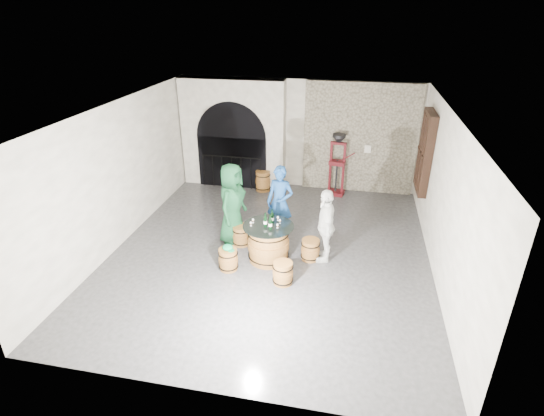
% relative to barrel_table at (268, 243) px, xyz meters
% --- Properties ---
extents(ground, '(8.00, 8.00, 0.00)m').
position_rel_barrel_table_xyz_m(ground, '(-0.02, 0.35, -0.42)').
color(ground, '#2E2E30').
rests_on(ground, ground).
extents(wall_back, '(8.00, 0.00, 8.00)m').
position_rel_barrel_table_xyz_m(wall_back, '(-0.02, 4.35, 1.18)').
color(wall_back, silver).
rests_on(wall_back, ground).
extents(wall_front, '(8.00, 0.00, 8.00)m').
position_rel_barrel_table_xyz_m(wall_front, '(-0.02, -3.65, 1.18)').
color(wall_front, silver).
rests_on(wall_front, ground).
extents(wall_left, '(0.00, 8.00, 8.00)m').
position_rel_barrel_table_xyz_m(wall_left, '(-3.52, 0.35, 1.18)').
color(wall_left, silver).
rests_on(wall_left, ground).
extents(wall_right, '(0.00, 8.00, 8.00)m').
position_rel_barrel_table_xyz_m(wall_right, '(3.48, 0.35, 1.18)').
color(wall_right, silver).
rests_on(wall_right, ground).
extents(ceiling, '(8.00, 8.00, 0.00)m').
position_rel_barrel_table_xyz_m(ceiling, '(-0.02, 0.35, 2.78)').
color(ceiling, beige).
rests_on(ceiling, wall_back).
extents(stone_facing_panel, '(3.20, 0.12, 3.18)m').
position_rel_barrel_table_xyz_m(stone_facing_panel, '(1.78, 4.29, 1.18)').
color(stone_facing_panel, gray).
rests_on(stone_facing_panel, ground).
extents(arched_opening, '(3.10, 0.60, 3.19)m').
position_rel_barrel_table_xyz_m(arched_opening, '(-1.92, 4.09, 1.17)').
color(arched_opening, silver).
rests_on(arched_opening, ground).
extents(shuttered_window, '(0.23, 1.10, 2.00)m').
position_rel_barrel_table_xyz_m(shuttered_window, '(3.36, 2.75, 1.38)').
color(shuttered_window, black).
rests_on(shuttered_window, wall_right).
extents(barrel_table, '(1.10, 1.10, 0.84)m').
position_rel_barrel_table_xyz_m(barrel_table, '(0.00, 0.00, 0.00)').
color(barrel_table, brown).
rests_on(barrel_table, ground).
extents(barrel_stool_left, '(0.42, 0.42, 0.48)m').
position_rel_barrel_table_xyz_m(barrel_stool_left, '(-0.76, 0.52, -0.18)').
color(barrel_stool_left, brown).
rests_on(barrel_stool_left, ground).
extents(barrel_stool_far, '(0.42, 0.42, 0.48)m').
position_rel_barrel_table_xyz_m(barrel_stool_far, '(0.04, 0.92, -0.18)').
color(barrel_stool_far, brown).
rests_on(barrel_stool_far, ground).
extents(barrel_stool_right, '(0.42, 0.42, 0.48)m').
position_rel_barrel_table_xyz_m(barrel_stool_right, '(0.90, 0.21, -0.18)').
color(barrel_stool_right, brown).
rests_on(barrel_stool_right, ground).
extents(barrel_stool_near_right, '(0.42, 0.42, 0.48)m').
position_rel_barrel_table_xyz_m(barrel_stool_near_right, '(0.46, -0.80, -0.18)').
color(barrel_stool_near_right, brown).
rests_on(barrel_stool_near_right, ground).
extents(barrel_stool_near_left, '(0.42, 0.42, 0.48)m').
position_rel_barrel_table_xyz_m(barrel_stool_near_left, '(-0.75, -0.53, -0.18)').
color(barrel_stool_near_left, brown).
rests_on(barrel_stool_near_left, ground).
extents(green_cap, '(0.26, 0.22, 0.12)m').
position_rel_barrel_table_xyz_m(green_cap, '(-0.75, -0.53, 0.11)').
color(green_cap, '#0B7B45').
rests_on(green_cap, barrel_stool_near_left).
extents(person_green, '(0.76, 1.02, 1.91)m').
position_rel_barrel_table_xyz_m(person_green, '(-0.99, 0.69, 0.54)').
color(person_green, '#124022').
rests_on(person_green, ground).
extents(person_blue, '(0.72, 0.55, 1.77)m').
position_rel_barrel_table_xyz_m(person_blue, '(0.04, 1.11, 0.47)').
color(person_blue, navy).
rests_on(person_blue, ground).
extents(person_white, '(0.55, 1.02, 1.66)m').
position_rel_barrel_table_xyz_m(person_white, '(1.19, 0.27, 0.41)').
color(person_white, silver).
rests_on(person_white, ground).
extents(wine_bottle_left, '(0.08, 0.08, 0.32)m').
position_rel_barrel_table_xyz_m(wine_bottle_left, '(-0.05, -0.05, 0.55)').
color(wine_bottle_left, black).
rests_on(wine_bottle_left, barrel_table).
extents(wine_bottle_center, '(0.08, 0.08, 0.32)m').
position_rel_barrel_table_xyz_m(wine_bottle_center, '(0.07, -0.13, 0.55)').
color(wine_bottle_center, black).
rests_on(wine_bottle_center, barrel_table).
extents(wine_bottle_right, '(0.08, 0.08, 0.32)m').
position_rel_barrel_table_xyz_m(wine_bottle_right, '(0.05, 0.14, 0.55)').
color(wine_bottle_right, black).
rests_on(wine_bottle_right, barrel_table).
extents(tasting_glass_a, '(0.05, 0.05, 0.10)m').
position_rel_barrel_table_xyz_m(tasting_glass_a, '(-0.36, -0.08, 0.47)').
color(tasting_glass_a, '#A85E20').
rests_on(tasting_glass_a, barrel_table).
extents(tasting_glass_b, '(0.05, 0.05, 0.10)m').
position_rel_barrel_table_xyz_m(tasting_glass_b, '(0.22, 0.15, 0.47)').
color(tasting_glass_b, '#A85E20').
rests_on(tasting_glass_b, barrel_table).
extents(tasting_glass_c, '(0.05, 0.05, 0.10)m').
position_rel_barrel_table_xyz_m(tasting_glass_c, '(-0.10, 0.14, 0.47)').
color(tasting_glass_c, '#A85E20').
rests_on(tasting_glass_c, barrel_table).
extents(tasting_glass_d, '(0.05, 0.05, 0.10)m').
position_rel_barrel_table_xyz_m(tasting_glass_d, '(0.15, 0.28, 0.47)').
color(tasting_glass_d, '#A85E20').
rests_on(tasting_glass_d, barrel_table).
extents(tasting_glass_e, '(0.05, 0.05, 0.10)m').
position_rel_barrel_table_xyz_m(tasting_glass_e, '(0.21, -0.06, 0.47)').
color(tasting_glass_e, '#A85E20').
rests_on(tasting_glass_e, barrel_table).
extents(tasting_glass_f, '(0.05, 0.05, 0.10)m').
position_rel_barrel_table_xyz_m(tasting_glass_f, '(-0.35, 0.07, 0.47)').
color(tasting_glass_f, '#A85E20').
rests_on(tasting_glass_f, barrel_table).
extents(side_barrel, '(0.46, 0.46, 0.61)m').
position_rel_barrel_table_xyz_m(side_barrel, '(-0.95, 3.74, -0.11)').
color(side_barrel, brown).
rests_on(side_barrel, ground).
extents(corking_press, '(0.76, 0.48, 1.82)m').
position_rel_barrel_table_xyz_m(corking_press, '(1.21, 3.89, 0.64)').
color(corking_press, '#530D15').
rests_on(corking_press, ground).
extents(control_box, '(0.18, 0.10, 0.22)m').
position_rel_barrel_table_xyz_m(control_box, '(2.03, 4.21, 0.93)').
color(control_box, silver).
rests_on(control_box, wall_back).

